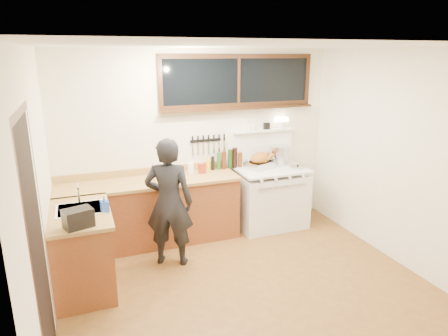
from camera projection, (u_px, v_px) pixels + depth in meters
name	position (u px, v px, depth m)	size (l,w,h in m)	color
ground_plane	(246.00, 286.00, 4.52)	(4.00, 3.50, 0.02)	brown
room_shell	(249.00, 143.00, 4.06)	(4.10, 3.60, 2.65)	white
counter_back	(150.00, 212.00, 5.43)	(2.44, 0.64, 1.00)	brown
counter_left	(82.00, 250.00, 4.38)	(0.64, 1.09, 0.90)	brown
sink_unit	(80.00, 214.00, 4.35)	(0.50, 0.45, 0.37)	white
vintage_stove	(270.00, 196.00, 6.00)	(1.02, 0.74, 1.60)	white
back_window	(239.00, 87.00, 5.70)	(2.32, 0.13, 0.77)	black
left_doorway	(39.00, 249.00, 3.05)	(0.02, 1.04, 2.17)	black
knife_strip	(207.00, 141.00, 5.75)	(0.52, 0.03, 0.28)	black
man	(169.00, 203.00, 4.81)	(0.69, 0.59, 1.60)	black
soap_bottle	(104.00, 204.00, 4.23)	(0.09, 0.09, 0.18)	blue
toaster	(78.00, 218.00, 3.87)	(0.31, 0.26, 0.18)	black
cutting_board	(170.00, 176.00, 5.32)	(0.40, 0.30, 0.14)	#A78042
roast_turkey	(260.00, 161.00, 5.87)	(0.48, 0.43, 0.24)	silver
stockpot	(279.00, 155.00, 6.07)	(0.39, 0.39, 0.28)	silver
saucepan	(272.00, 159.00, 6.15)	(0.18, 0.29, 0.12)	silver
pot_lid	(298.00, 167.00, 5.92)	(0.30, 0.30, 0.04)	silver
coffee_tin	(202.00, 168.00, 5.62)	(0.10, 0.08, 0.14)	#9E2B11
pitcher	(191.00, 168.00, 5.57)	(0.11, 0.11, 0.17)	white
bottle_cluster	(226.00, 160.00, 5.83)	(0.56, 0.07, 0.30)	black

